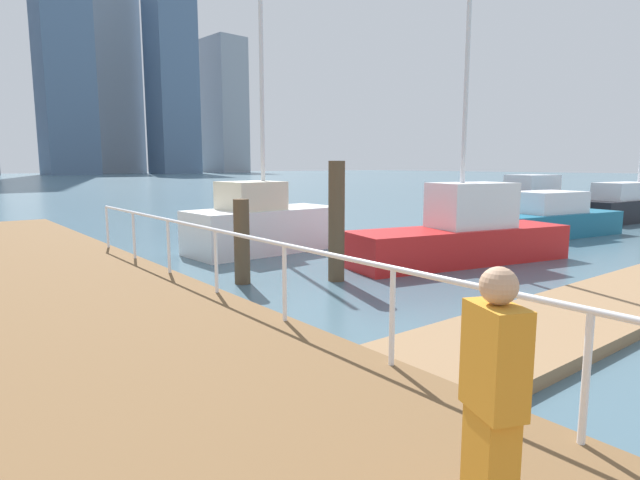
# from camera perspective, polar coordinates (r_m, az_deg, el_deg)

# --- Properties ---
(ground_plane) EXTENTS (300.00, 300.00, 0.00)m
(ground_plane) POSITION_cam_1_polar(r_m,az_deg,el_deg) (14.54, -8.71, -1.75)
(ground_plane) COLOR #476675
(dock_piling_2) EXTENTS (0.35, 0.35, 2.59)m
(dock_piling_2) POSITION_cam_1_polar(r_m,az_deg,el_deg) (11.16, 1.82, 2.02)
(dock_piling_2) COLOR brown
(dock_piling_2) RESTS_ON ground_plane
(dock_piling_3) EXTENTS (0.33, 0.33, 1.80)m
(dock_piling_3) POSITION_cam_1_polar(r_m,az_deg,el_deg) (11.07, -8.59, -0.19)
(dock_piling_3) COLOR brown
(dock_piling_3) RESTS_ON ground_plane
(moored_boat_0) EXTENTS (6.29, 2.93, 6.79)m
(moored_boat_0) POSITION_cam_1_polar(r_m,az_deg,el_deg) (13.86, 15.41, 0.62)
(moored_boat_0) COLOR red
(moored_boat_0) RESTS_ON ground_plane
(moored_boat_1) EXTENTS (7.49, 3.10, 1.58)m
(moored_boat_1) POSITION_cam_1_polar(r_m,az_deg,el_deg) (19.53, 22.59, 1.95)
(moored_boat_1) COLOR #1E6B8C
(moored_boat_1) RESTS_ON ground_plane
(moored_boat_2) EXTENTS (7.56, 2.35, 7.81)m
(moored_boat_2) POSITION_cam_1_polar(r_m,az_deg,el_deg) (27.39, 31.24, 3.28)
(moored_boat_2) COLOR black
(moored_boat_2) RESTS_ON ground_plane
(moored_boat_4) EXTENTS (4.54, 2.06, 7.12)m
(moored_boat_4) POSITION_cam_1_polar(r_m,az_deg,el_deg) (15.15, -6.38, 1.75)
(moored_boat_4) COLOR white
(moored_boat_4) RESTS_ON ground_plane
(moored_boat_5) EXTENTS (5.65, 3.06, 2.04)m
(moored_boat_5) POSITION_cam_1_polar(r_m,az_deg,el_deg) (25.19, 21.61, 3.78)
(moored_boat_5) COLOR black
(moored_boat_5) RESTS_ON ground_plane
(pedestrian_0) EXTENTS (0.35, 0.42, 1.58)m
(pedestrian_0) POSITION_cam_1_polar(r_m,az_deg,el_deg) (3.15, 18.45, -16.68)
(pedestrian_0) COLOR orange
(pedestrian_0) RESTS_ON boardwalk
(skyline_tower_5) EXTENTS (13.76, 7.70, 46.35)m
(skyline_tower_5) POSITION_cam_1_polar(r_m,az_deg,el_deg) (156.34, -21.66, 15.36)
(skyline_tower_5) COLOR #8C939E
(skyline_tower_5) RESTS_ON ground_plane
(skyline_tower_6) EXTENTS (11.10, 11.25, 52.56)m
(skyline_tower_6) POSITION_cam_1_polar(r_m,az_deg,el_deg) (150.07, -15.99, 17.14)
(skyline_tower_6) COLOR slate
(skyline_tower_6) RESTS_ON ground_plane
(skyline_tower_7) EXTENTS (10.78, 13.40, 40.06)m
(skyline_tower_7) POSITION_cam_1_polar(r_m,az_deg,el_deg) (166.81, -10.45, 14.23)
(skyline_tower_7) COLOR #8C939E
(skyline_tower_7) RESTS_ON ground_plane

